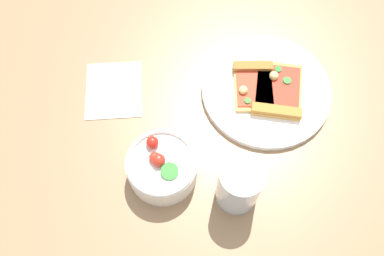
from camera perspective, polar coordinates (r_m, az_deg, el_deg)
name	(u,v)px	position (r m, az deg, el deg)	size (l,w,h in m)	color
ground_plane	(246,87)	(0.88, 7.51, 5.64)	(2.40, 2.40, 0.00)	#93704C
plate	(264,90)	(0.87, 9.97, 5.24)	(0.27, 0.27, 0.01)	white
pizza_slice_near	(251,82)	(0.86, 8.27, 6.35)	(0.11, 0.13, 0.02)	#E5B256
pizza_slice_far	(275,92)	(0.86, 11.50, 4.90)	(0.11, 0.14, 0.03)	gold
salad_bowl	(160,166)	(0.76, -4.53, -5.35)	(0.13, 0.13, 0.08)	white
soda_glass	(237,184)	(0.72, 6.24, -7.82)	(0.08, 0.08, 0.12)	silver
paper_napkin	(112,89)	(0.88, -11.08, 5.34)	(0.12, 0.14, 0.00)	silver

